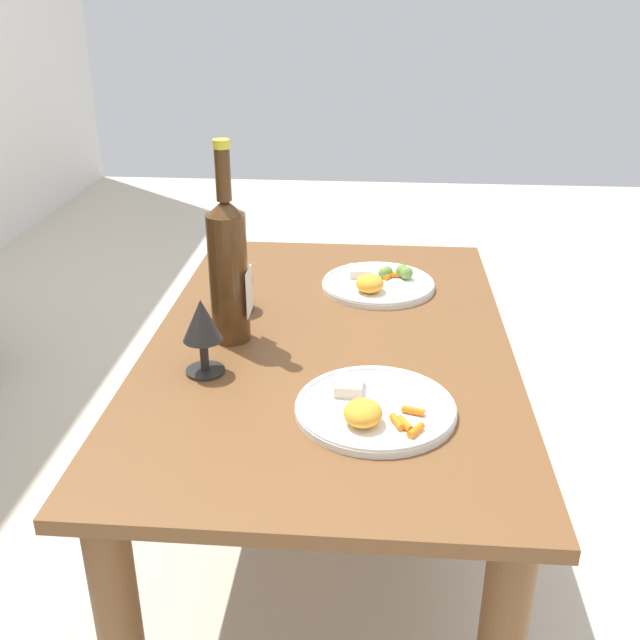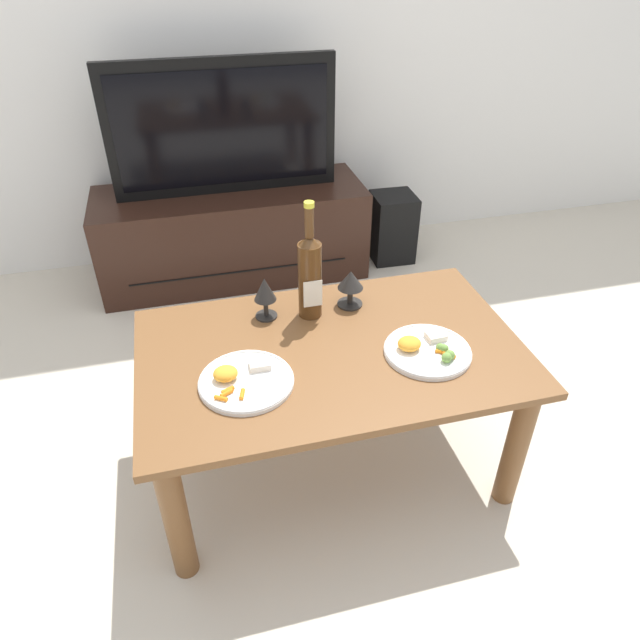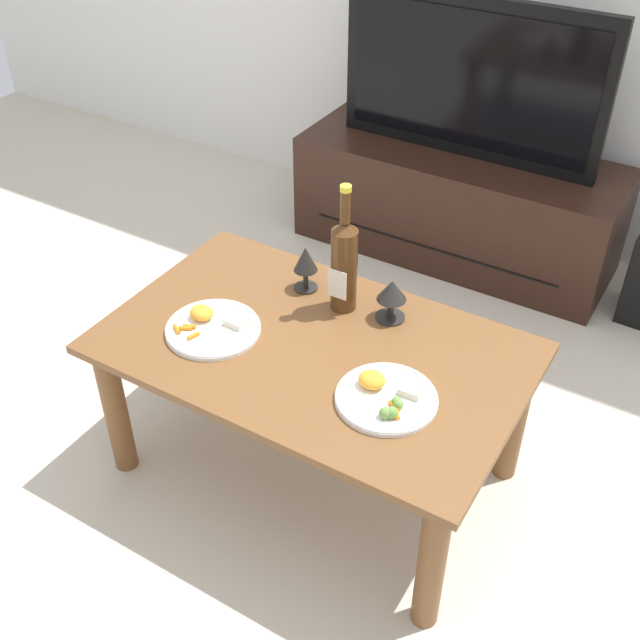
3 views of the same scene
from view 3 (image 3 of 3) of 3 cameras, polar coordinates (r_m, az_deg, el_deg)
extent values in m
plane|color=beige|center=(2.46, -0.42, -10.70)|extent=(6.40, 6.40, 0.00)
cube|color=brown|center=(2.13, -0.48, -2.09)|extent=(1.15, 0.71, 0.03)
cylinder|color=brown|center=(2.38, -14.73, -6.33)|extent=(0.07, 0.07, 0.47)
cylinder|color=brown|center=(1.98, 8.16, -17.14)|extent=(0.07, 0.07, 0.47)
cylinder|color=brown|center=(2.70, -6.48, 0.83)|extent=(0.07, 0.07, 0.47)
cylinder|color=brown|center=(2.35, 14.04, -6.89)|extent=(0.07, 0.07, 0.47)
cube|color=black|center=(3.35, 9.95, 8.37)|extent=(1.32, 0.47, 0.46)
cube|color=black|center=(3.21, 8.11, 5.21)|extent=(1.06, 0.01, 0.01)
cube|color=black|center=(3.13, 11.03, 16.90)|extent=(1.05, 0.04, 0.61)
cube|color=black|center=(3.11, 10.87, 16.78)|extent=(0.97, 0.01, 0.51)
cylinder|color=#4C2D14|center=(2.18, 1.76, 3.67)|extent=(0.07, 0.07, 0.25)
cone|color=#4C2D14|center=(2.11, 1.84, 6.83)|extent=(0.07, 0.07, 0.03)
cylinder|color=#4C2D14|center=(2.08, 1.87, 8.26)|extent=(0.03, 0.03, 0.09)
cylinder|color=yellow|center=(2.05, 1.90, 9.60)|extent=(0.03, 0.03, 0.02)
cube|color=silver|center=(2.17, 1.25, 2.63)|extent=(0.06, 0.00, 0.09)
cylinder|color=black|center=(2.33, -1.04, 2.40)|extent=(0.07, 0.07, 0.01)
cylinder|color=black|center=(2.31, -1.05, 3.07)|extent=(0.02, 0.02, 0.06)
cone|color=black|center=(2.27, -1.07, 4.49)|extent=(0.07, 0.07, 0.08)
cylinder|color=black|center=(2.22, 5.15, 0.22)|extent=(0.08, 0.08, 0.01)
cylinder|color=black|center=(2.20, 5.19, 0.90)|extent=(0.02, 0.02, 0.06)
cone|color=black|center=(2.17, 5.28, 2.18)|extent=(0.08, 0.08, 0.06)
cylinder|color=white|center=(2.18, -7.82, -0.69)|extent=(0.27, 0.27, 0.01)
torus|color=white|center=(2.18, -7.84, -0.53)|extent=(0.26, 0.26, 0.01)
ellipsoid|color=orange|center=(2.21, -8.66, 0.53)|extent=(0.07, 0.06, 0.04)
cube|color=beige|center=(2.18, -6.15, -0.11)|extent=(0.06, 0.05, 0.02)
cylinder|color=orange|center=(2.18, -9.52, -0.46)|extent=(0.04, 0.03, 0.01)
cylinder|color=orange|center=(2.18, -9.81, -0.59)|extent=(0.04, 0.03, 0.01)
cylinder|color=orange|center=(2.18, -10.43, -0.67)|extent=(0.04, 0.03, 0.01)
cylinder|color=orange|center=(2.15, -9.23, -1.13)|extent=(0.02, 0.04, 0.01)
cylinder|color=white|center=(1.96, 4.86, -5.77)|extent=(0.26, 0.26, 0.01)
torus|color=white|center=(1.95, 4.87, -5.60)|extent=(0.26, 0.26, 0.01)
ellipsoid|color=orange|center=(1.97, 3.82, -4.38)|extent=(0.07, 0.06, 0.04)
cube|color=beige|center=(1.97, 6.67, -5.11)|extent=(0.06, 0.05, 0.02)
cylinder|color=orange|center=(1.91, 5.60, -6.82)|extent=(0.03, 0.04, 0.01)
cylinder|color=orange|center=(1.91, 5.38, -6.61)|extent=(0.02, 0.04, 0.01)
cylinder|color=orange|center=(1.92, 5.45, -6.27)|extent=(0.04, 0.03, 0.01)
sphere|color=olive|center=(1.89, 4.79, -6.77)|extent=(0.03, 0.03, 0.03)
sphere|color=olive|center=(1.93, 5.62, -5.91)|extent=(0.02, 0.02, 0.02)
sphere|color=olive|center=(1.92, 5.75, -6.15)|extent=(0.03, 0.03, 0.03)
sphere|color=olive|center=(1.89, 5.29, -6.75)|extent=(0.03, 0.03, 0.03)
camera|label=1|loc=(2.63, -28.23, 18.01)|focal=41.31mm
camera|label=2|loc=(1.27, -53.98, 9.20)|focal=32.25mm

